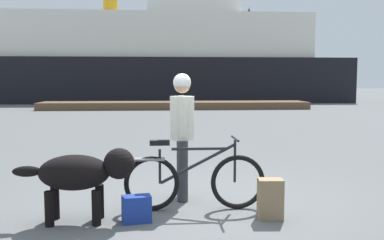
{
  "coord_description": "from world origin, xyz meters",
  "views": [
    {
      "loc": [
        -0.4,
        -5.38,
        1.58
      ],
      "look_at": [
        0.02,
        0.24,
        1.06
      ],
      "focal_mm": 39.92,
      "sensor_mm": 36.0,
      "label": 1
    }
  ],
  "objects": [
    {
      "name": "person_cyclist",
      "position": [
        -0.12,
        0.2,
        1.0
      ],
      "size": [
        0.32,
        0.53,
        1.68
      ],
      "color": "#333338",
      "rests_on": "ground_plane"
    },
    {
      "name": "bicycle",
      "position": [
        -0.0,
        -0.28,
        0.37
      ],
      "size": [
        1.73,
        0.44,
        0.89
      ],
      "color": "black",
      "rests_on": "ground_plane"
    },
    {
      "name": "dock_pier",
      "position": [
        0.41,
        18.55,
        0.2
      ],
      "size": [
        14.81,
        2.27,
        0.4
      ],
      "primitive_type": "cube",
      "color": "brown",
      "rests_on": "ground_plane"
    },
    {
      "name": "handbag_pannier",
      "position": [
        -0.68,
        -0.69,
        0.15
      ],
      "size": [
        0.35,
        0.24,
        0.3
      ],
      "primitive_type": "cube",
      "rotation": [
        0.0,
        0.0,
        0.18
      ],
      "color": "navy",
      "rests_on": "ground_plane"
    },
    {
      "name": "pine_tree_far_right",
      "position": [
        9.62,
        42.87,
        6.11
      ],
      "size": [
        4.03,
        4.03,
        9.81
      ],
      "color": "#4C331E",
      "rests_on": "ground_plane"
    },
    {
      "name": "dog",
      "position": [
        -1.27,
        -0.63,
        0.56
      ],
      "size": [
        1.34,
        0.47,
        0.83
      ],
      "color": "black",
      "rests_on": "ground_plane"
    },
    {
      "name": "pine_tree_center",
      "position": [
        -0.27,
        40.77,
        6.16
      ],
      "size": [
        4.39,
        4.39,
        9.34
      ],
      "color": "#4C331E",
      "rests_on": "ground_plane"
    },
    {
      "name": "backpack",
      "position": [
        0.85,
        -0.68,
        0.23
      ],
      "size": [
        0.29,
        0.22,
        0.46
      ],
      "primitive_type": "cube",
      "rotation": [
        0.0,
        0.0,
        -0.07
      ],
      "color": "#8C7251",
      "rests_on": "ground_plane"
    },
    {
      "name": "pine_tree_mid_back",
      "position": [
        -4.08,
        49.61,
        5.24
      ],
      "size": [
        2.98,
        2.98,
        8.48
      ],
      "color": "#4C331E",
      "rests_on": "ground_plane"
    },
    {
      "name": "ferry_boat",
      "position": [
        -0.63,
        28.1,
        3.09
      ],
      "size": [
        28.31,
        8.63,
        8.79
      ],
      "color": "black",
      "rests_on": "ground_plane"
    },
    {
      "name": "ground_plane",
      "position": [
        0.0,
        0.0,
        0.0
      ],
      "size": [
        160.0,
        160.0,
        0.0
      ],
      "primitive_type": "plane",
      "color": "#595B5B"
    }
  ]
}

